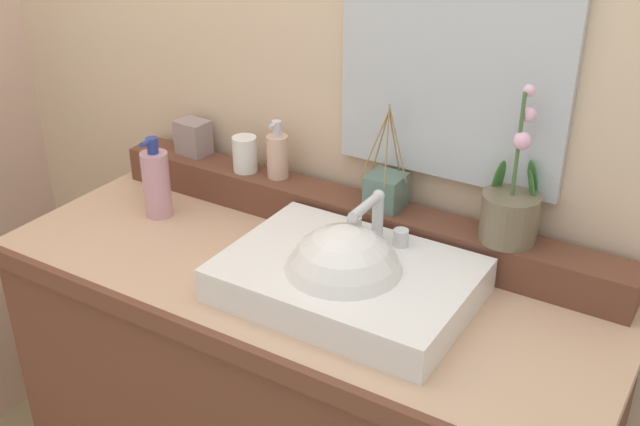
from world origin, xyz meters
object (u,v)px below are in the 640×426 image
potted_plant (511,210)px  lotion_bottle (156,183)px  trinket_box (193,137)px  tumbler_cup (245,154)px  reed_diffuser (386,190)px  sink_basin (345,282)px  soap_dispenser (277,155)px

potted_plant → lotion_bottle: size_ratio=1.64×
trinket_box → lotion_bottle: size_ratio=0.44×
tumbler_cup → reed_diffuser: (0.38, 0.01, -0.00)m
lotion_bottle → trinket_box: bearing=100.7°
sink_basin → reed_diffuser: 0.27m
soap_dispenser → lotion_bottle: bearing=-142.3°
sink_basin → potted_plant: 0.37m
soap_dispenser → tumbler_cup: (-0.09, -0.01, -0.01)m
potted_plant → lotion_bottle: potted_plant is taller
sink_basin → potted_plant: bearing=46.0°
reed_diffuser → lotion_bottle: bearing=-162.0°
soap_dispenser → trinket_box: bearing=178.7°
tumbler_cup → reed_diffuser: 0.38m
potted_plant → lotion_bottle: (-0.81, -0.17, -0.07)m
sink_basin → tumbler_cup: 0.50m
tumbler_cup → trinket_box: same height
soap_dispenser → trinket_box: size_ratio=1.61×
soap_dispenser → sink_basin: bearing=-37.4°
soap_dispenser → potted_plant: bearing=-0.8°
reed_diffuser → soap_dispenser: bearing=178.5°
tumbler_cup → potted_plant: bearing=0.4°
soap_dispenser → trinket_box: (-0.27, 0.01, -0.01)m
soap_dispenser → reed_diffuser: (0.29, -0.01, -0.02)m
soap_dispenser → reed_diffuser: 0.30m
reed_diffuser → lotion_bottle: 0.55m
soap_dispenser → lotion_bottle: 0.30m
potted_plant → soap_dispenser: size_ratio=2.30×
tumbler_cup → reed_diffuser: size_ratio=0.36×
potted_plant → soap_dispenser: bearing=179.2°
sink_basin → potted_plant: potted_plant is taller
soap_dispenser → trinket_box: soap_dispenser is taller
reed_diffuser → trinket_box: 0.56m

